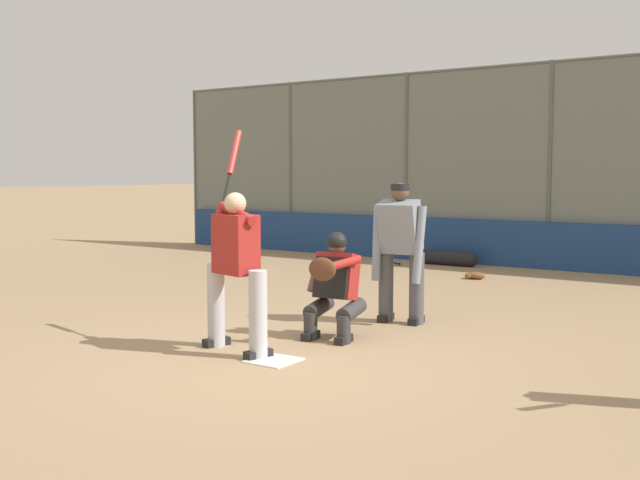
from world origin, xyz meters
name	(u,v)px	position (x,y,z in m)	size (l,w,h in m)	color
ground_plane	(273,361)	(0.00, 0.00, 0.00)	(160.00, 160.00, 0.00)	#9E7F5B
home_plate_marker	(273,360)	(0.00, 0.00, 0.01)	(0.43, 0.43, 0.01)	white
backstop_fence	(550,161)	(0.00, -8.19, 1.97)	(17.60, 0.08, 3.76)	#515651
padding_wall	(546,246)	(0.00, -8.09, 0.43)	(17.17, 0.18, 0.86)	navy
bleachers_beyond	(473,223)	(2.65, -11.05, 0.59)	(12.26, 3.05, 1.80)	slate
batter_at_plate	(236,265)	(0.52, -0.09, 0.85)	(0.90, 0.84, 2.19)	#B7B7BC
catcher_behind_plate	(334,284)	(0.05, -1.11, 0.58)	(0.62, 0.72, 1.13)	#333333
umpire_home	(400,249)	(-0.13, -2.23, 0.87)	(0.66, 0.45, 1.63)	#4C4C51
spare_bat_near_backstop	(384,261)	(2.90, -7.27, 0.03)	(0.76, 0.41, 0.07)	black
fielding_glove_on_dirt	(475,276)	(0.56, -6.15, 0.06)	(0.33, 0.25, 0.12)	brown
equipment_bag_dugout_side	(448,258)	(1.72, -7.62, 0.14)	(1.20, 0.28, 0.28)	black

